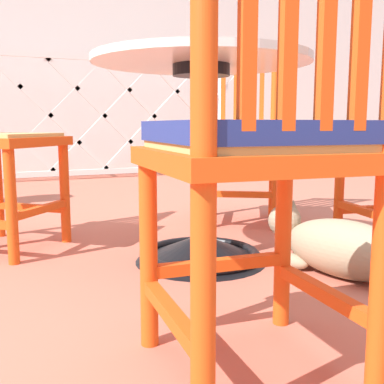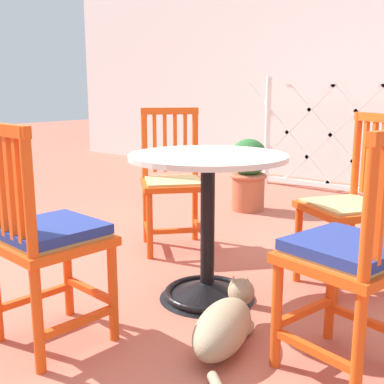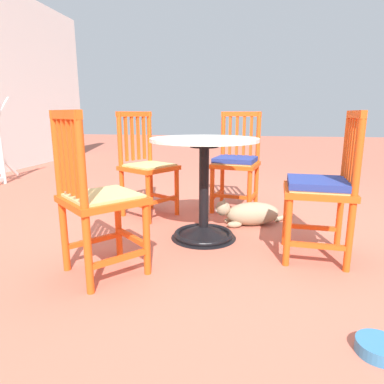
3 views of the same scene
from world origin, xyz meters
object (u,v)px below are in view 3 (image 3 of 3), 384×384
Objects in this scene: cafe_table at (204,200)px; orange_chair_near_fence at (236,163)px; orange_chair_by_planter at (322,189)px; tabby_cat at (248,214)px; orange_chair_at_corner at (147,167)px; orange_chair_facing_out at (98,200)px; pet_water_bowl at (379,348)px.

cafe_table is 0.84m from orange_chair_near_fence.
orange_chair_by_planter reaches higher than tabby_cat.
orange_chair_at_corner is 0.83m from orange_chair_near_fence.
orange_chair_facing_out is 1.46m from pet_water_bowl.
cafe_table is at bearing -130.58° from orange_chair_at_corner.
orange_chair_at_corner is 1.00× the size of orange_chair_by_planter.
cafe_table is at bearing 166.31° from orange_chair_near_fence.
cafe_table is at bearing 73.17° from orange_chair_by_planter.
orange_chair_by_planter is 5.36× the size of pet_water_bowl.
orange_chair_at_corner is 1.00× the size of orange_chair_facing_out.
cafe_table is 0.83× the size of orange_chair_by_planter.
cafe_table reaches higher than tabby_cat.
orange_chair_near_fence is 0.59m from tabby_cat.
orange_chair_facing_out is at bearing 143.39° from cafe_table.
orange_chair_by_planter is 0.99m from pet_water_bowl.
orange_chair_facing_out is 1.00× the size of orange_chair_near_fence.
orange_chair_at_corner is 2.17m from pet_water_bowl.
orange_chair_facing_out is 1.62m from orange_chair_near_fence.
orange_chair_at_corner is 1.00× the size of orange_chair_near_fence.
pet_water_bowl is at bearing -161.85° from orange_chair_near_fence.
orange_chair_at_corner is at bearing 40.85° from pet_water_bowl.
cafe_table is 4.47× the size of pet_water_bowl.
orange_chair_facing_out reaches higher than cafe_table.
tabby_cat is (0.57, 0.43, -0.35)m from orange_chair_by_planter.
orange_chair_at_corner and orange_chair_by_planter have the same top height.
cafe_table is 0.51m from tabby_cat.
orange_chair_facing_out is 5.36× the size of pet_water_bowl.
cafe_table is 0.83× the size of orange_chair_near_fence.
cafe_table is 0.83× the size of orange_chair_at_corner.
orange_chair_near_fence is (1.47, -0.69, 0.01)m from orange_chair_facing_out.
cafe_table reaches higher than pet_water_bowl.
pet_water_bowl is (-1.47, -0.50, -0.07)m from tabby_cat.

